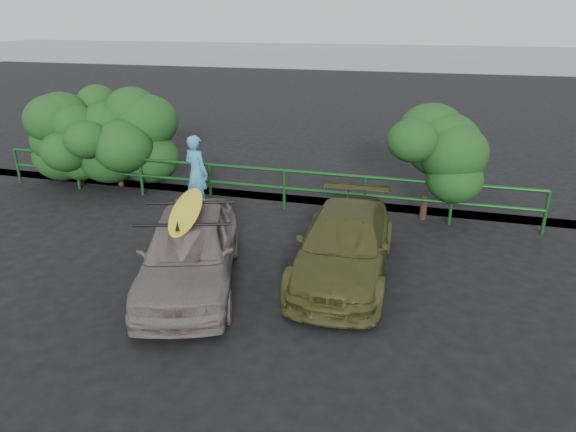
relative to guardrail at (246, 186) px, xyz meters
name	(u,v)px	position (x,y,z in m)	size (l,w,h in m)	color
ground	(148,303)	(0.00, -5.00, -0.52)	(80.00, 80.00, 0.00)	black
ocean	(399,55)	(0.00, 55.00, -0.52)	(200.00, 200.00, 0.00)	slate
guardrail	(246,186)	(0.00, 0.00, 0.00)	(14.00, 0.08, 1.04)	#123F17
shrub_left	(88,141)	(-4.80, 0.40, 0.77)	(3.20, 2.40, 2.58)	#1C471A
shrub_right	(454,170)	(5.00, 0.50, 0.68)	(3.20, 2.40, 2.39)	#1C471A
sedan	(190,250)	(0.45, -4.21, 0.16)	(1.61, 3.99, 1.36)	#685F5C
olive_vehicle	(344,244)	(3.03, -3.04, 0.08)	(1.67, 4.10, 1.19)	#3D3F1C
man	(196,173)	(-1.09, -0.57, 0.42)	(0.69, 0.45, 1.88)	teal
roof_rack	(187,213)	(0.45, -4.21, 0.87)	(1.59, 1.11, 0.05)	black
surfboard	(186,210)	(0.45, -4.21, 0.93)	(0.50, 2.39, 0.07)	yellow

